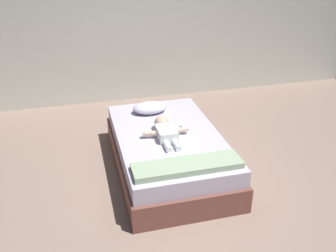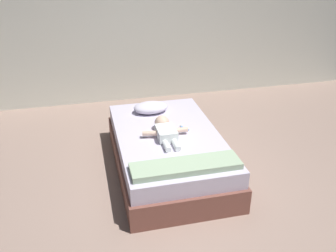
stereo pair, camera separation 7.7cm
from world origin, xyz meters
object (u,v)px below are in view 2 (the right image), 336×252
object	(u,v)px
bed	(168,152)
pillow	(151,107)
baby	(165,131)
toothbrush	(184,128)

from	to	relation	value
bed	pillow	world-z (taller)	pillow
baby	toothbrush	distance (m)	0.29
baby	toothbrush	xyz separation A→B (m)	(0.26, 0.12, -0.06)
bed	pillow	bearing A→B (deg)	97.12
pillow	baby	size ratio (longest dim) A/B	0.69
bed	baby	xyz separation A→B (m)	(-0.04, -0.04, 0.30)
baby	toothbrush	world-z (taller)	baby
toothbrush	bed	bearing A→B (deg)	-158.05
bed	toothbrush	distance (m)	0.34
bed	toothbrush	world-z (taller)	toothbrush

